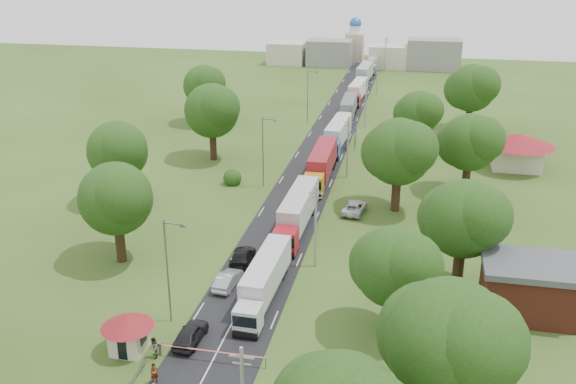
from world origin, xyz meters
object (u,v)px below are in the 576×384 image
(boom_barrier, at_px, (196,350))
(info_sign, at_px, (356,131))
(guard_booth, at_px, (128,329))
(truck_0, at_px, (264,280))
(car_lane_mid, at_px, (228,280))
(pedestrian_near, at_px, (154,374))
(car_lane_front, at_px, (190,334))

(boom_barrier, xyz_separation_m, info_sign, (6.56, 60.00, 2.11))
(guard_booth, bearing_deg, truck_0, 49.31)
(car_lane_mid, bearing_deg, pedestrian_near, 90.90)
(boom_barrier, distance_m, car_lane_mid, 12.03)
(boom_barrier, relative_size, car_lane_mid, 1.99)
(info_sign, height_order, pedestrian_near, info_sign)
(info_sign, bearing_deg, car_lane_front, -97.73)
(guard_booth, height_order, car_lane_front, guard_booth)
(info_sign, height_order, car_lane_mid, info_sign)
(car_lane_front, xyz_separation_m, car_lane_mid, (0.39, 9.76, -0.05))
(info_sign, distance_m, car_lane_mid, 48.63)
(truck_0, xyz_separation_m, car_lane_mid, (-4.07, 1.52, -1.26))
(car_lane_mid, distance_m, pedestrian_near, 15.55)
(car_lane_mid, xyz_separation_m, pedestrian_near, (-1.25, -15.50, 0.10))
(boom_barrier, height_order, car_lane_front, car_lane_front)
(car_lane_front, height_order, car_lane_mid, car_lane_front)
(boom_barrier, xyz_separation_m, truck_0, (3.17, 10.48, 1.13))
(car_lane_front, bearing_deg, guard_booth, 28.11)
(info_sign, relative_size, truck_0, 0.30)
(car_lane_mid, bearing_deg, guard_booth, 73.10)
(info_sign, distance_m, pedestrian_near, 64.13)
(boom_barrier, height_order, pedestrian_near, pedestrian_near)
(car_lane_front, bearing_deg, car_lane_mid, -90.33)
(boom_barrier, xyz_separation_m, car_lane_mid, (-0.89, 12.00, -0.13))
(info_sign, bearing_deg, truck_0, -93.91)
(truck_0, height_order, car_lane_front, truck_0)
(car_lane_front, bearing_deg, truck_0, -116.45)
(boom_barrier, height_order, car_lane_mid, car_lane_mid)
(guard_booth, xyz_separation_m, pedestrian_near, (3.70, -3.50, -1.30))
(boom_barrier, bearing_deg, info_sign, 83.76)
(pedestrian_near, bearing_deg, info_sign, 47.14)
(boom_barrier, distance_m, info_sign, 60.39)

